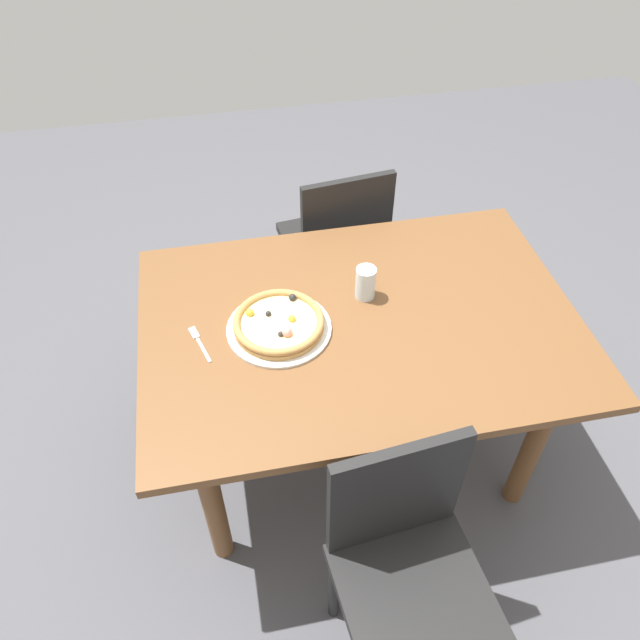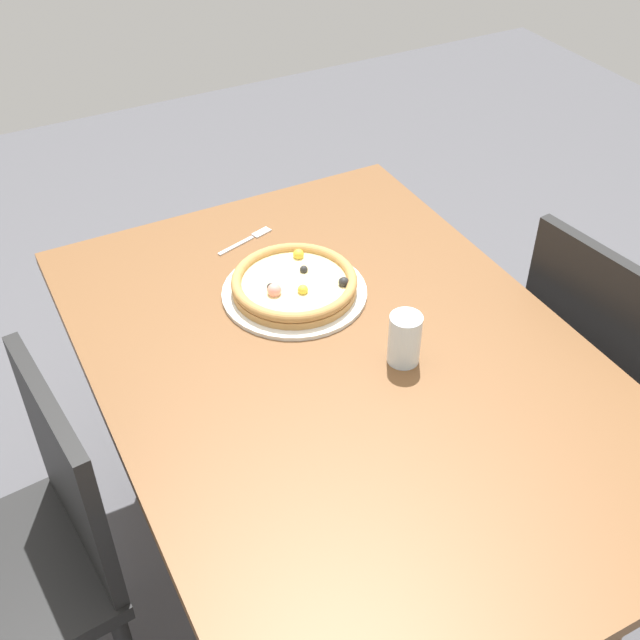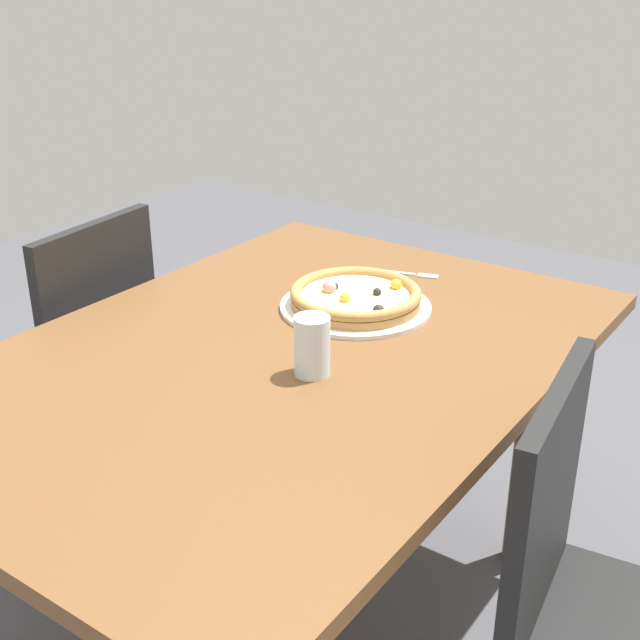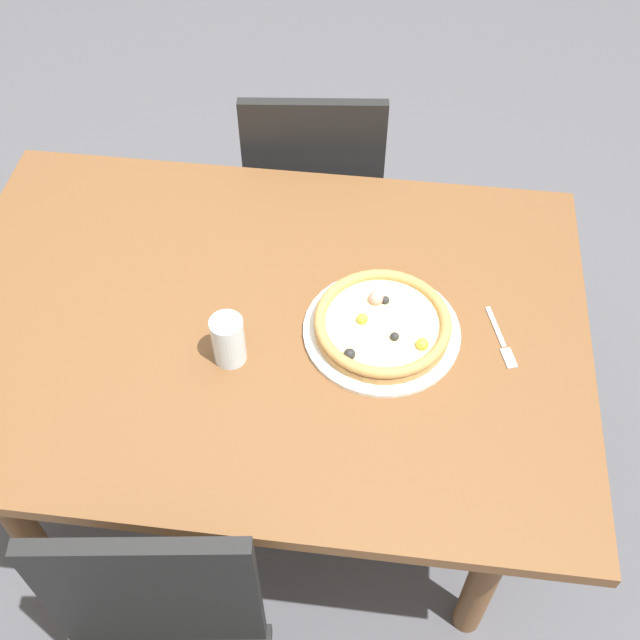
% 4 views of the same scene
% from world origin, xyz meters
% --- Properties ---
extents(ground_plane, '(6.00, 6.00, 0.00)m').
position_xyz_m(ground_plane, '(0.00, 0.00, 0.00)').
color(ground_plane, '#4C4C51').
extents(dining_table, '(1.42, 0.99, 0.73)m').
position_xyz_m(dining_table, '(0.00, 0.00, 0.63)').
color(dining_table, brown).
rests_on(dining_table, ground).
extents(chair_near, '(0.44, 0.44, 0.88)m').
position_xyz_m(chair_near, '(-0.03, -0.71, 0.48)').
color(chair_near, black).
rests_on(chair_near, ground).
extents(chair_far, '(0.45, 0.45, 0.88)m').
position_xyz_m(chair_far, '(0.08, 0.71, 0.48)').
color(chair_far, black).
rests_on(chair_far, ground).
extents(plate, '(0.34, 0.34, 0.01)m').
position_xyz_m(plate, '(-0.27, 0.01, 0.74)').
color(plate, silver).
rests_on(plate, dining_table).
extents(pizza, '(0.29, 0.29, 0.05)m').
position_xyz_m(pizza, '(-0.27, 0.01, 0.76)').
color(pizza, '#B78447').
rests_on(pizza, plate).
extents(fork, '(0.06, 0.16, 0.00)m').
position_xyz_m(fork, '(-0.52, 0.00, 0.73)').
color(fork, silver).
rests_on(fork, dining_table).
extents(drinking_glass, '(0.07, 0.07, 0.12)m').
position_xyz_m(drinking_glass, '(0.04, 0.11, 0.79)').
color(drinking_glass, silver).
rests_on(drinking_glass, dining_table).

